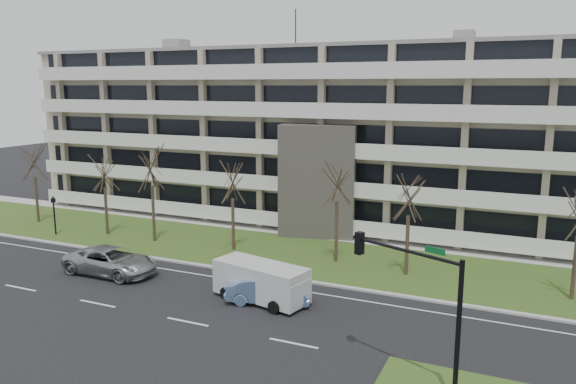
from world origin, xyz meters
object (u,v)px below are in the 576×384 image
at_px(silver_pickup, 111,261).
at_px(traffic_signal, 420,297).
at_px(blue_sedan, 268,290).
at_px(pedestrian_signal, 54,210).
at_px(white_van, 262,279).

xyz_separation_m(silver_pickup, traffic_signal, (20.88, -5.94, 3.03)).
bearing_deg(silver_pickup, blue_sedan, -91.06).
xyz_separation_m(silver_pickup, pedestrian_signal, (-10.81, 5.67, 1.17)).
distance_m(silver_pickup, white_van, 11.00).
relative_size(white_van, pedestrian_signal, 1.83).
distance_m(white_van, pedestrian_signal, 22.57).
bearing_deg(traffic_signal, pedestrian_signal, -177.06).
height_order(silver_pickup, traffic_signal, traffic_signal).
distance_m(blue_sedan, pedestrian_signal, 23.09).
height_order(blue_sedan, traffic_signal, traffic_signal).
bearing_deg(pedestrian_signal, blue_sedan, -32.01).
relative_size(silver_pickup, traffic_signal, 1.04).
height_order(white_van, pedestrian_signal, pedestrian_signal).
distance_m(blue_sedan, white_van, 0.71).
distance_m(traffic_signal, pedestrian_signal, 33.81).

